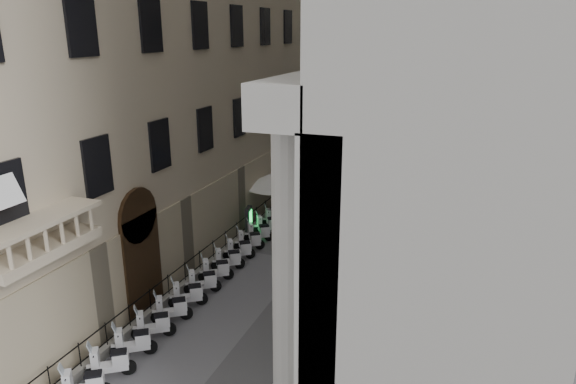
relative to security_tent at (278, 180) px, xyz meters
name	(u,v)px	position (x,y,z in m)	size (l,w,h in m)	color
iron_fence	(222,257)	(-0.70, -6.50, -2.67)	(0.30, 28.00, 1.40)	black
blue_awning	(401,227)	(7.75, 1.50, -2.67)	(1.60, 3.00, 3.00)	navy
scooter_3	(112,377)	(0.33, -16.88, -2.67)	(0.56, 1.40, 1.50)	silver
scooter_4	(135,356)	(0.33, -15.57, -2.67)	(0.56, 1.40, 1.50)	silver
scooter_5	(155,337)	(0.33, -14.26, -2.67)	(0.56, 1.40, 1.50)	silver
scooter_6	(173,321)	(0.33, -12.95, -2.67)	(0.56, 1.40, 1.50)	silver
scooter_7	(189,306)	(0.33, -11.64, -2.67)	(0.56, 1.40, 1.50)	silver
scooter_8	(204,293)	(0.33, -10.34, -2.67)	(0.56, 1.40, 1.50)	silver
scooter_9	(217,281)	(0.33, -9.03, -2.67)	(0.56, 1.40, 1.50)	silver
scooter_10	(229,270)	(0.33, -7.72, -2.67)	(0.56, 1.40, 1.50)	silver
scooter_11	(240,259)	(0.33, -6.41, -2.67)	(0.56, 1.40, 1.50)	silver
scooter_12	(250,250)	(0.33, -5.11, -2.67)	(0.56, 1.40, 1.50)	silver
scooter_13	(259,242)	(0.33, -3.80, -2.67)	(0.56, 1.40, 1.50)	silver
scooter_14	(268,234)	(0.33, -2.49, -2.67)	(0.56, 1.40, 1.50)	silver
scooter_15	(276,226)	(0.33, -1.18, -2.67)	(0.56, 1.40, 1.50)	silver
barrier_2	(291,381)	(6.37, -14.88, -2.67)	(0.60, 2.40, 1.10)	#A6A9AE
barrier_3	(312,342)	(6.37, -12.38, -2.67)	(0.60, 2.40, 1.10)	#A6A9AE
barrier_4	(330,311)	(6.37, -9.88, -2.67)	(0.60, 2.40, 1.10)	#A6A9AE
barrier_5	(344,286)	(6.37, -7.38, -2.67)	(0.60, 2.40, 1.10)	#A6A9AE
barrier_6	(356,265)	(6.37, -4.88, -2.67)	(0.60, 2.40, 1.10)	#A6A9AE
security_tent	(278,180)	(0.00, 0.00, 0.00)	(3.93, 3.93, 3.19)	silver
street_lamp	(316,134)	(1.45, 3.47, 2.48)	(2.80, 0.44, 8.60)	gray
info_kiosk	(249,222)	(-0.59, -3.20, -1.75)	(0.44, 0.89, 1.81)	black
pedestrian_a	(302,237)	(3.18, -4.39, -1.76)	(0.66, 0.43, 1.81)	#0D0C33
pedestrian_b	(386,208)	(6.60, 2.31, -1.83)	(0.81, 0.63, 1.67)	black
pedestrian_c	(358,170)	(2.79, 10.91, -1.80)	(0.85, 0.55, 1.74)	black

